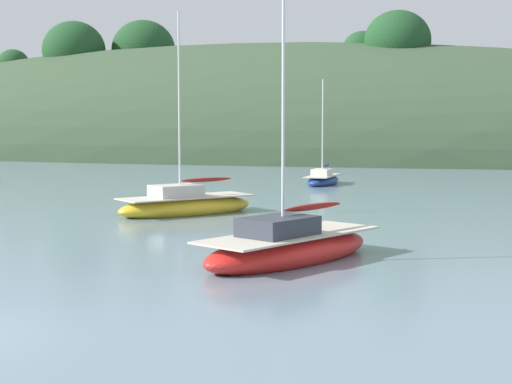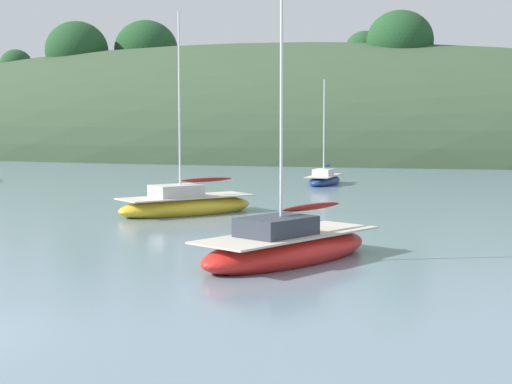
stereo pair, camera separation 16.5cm
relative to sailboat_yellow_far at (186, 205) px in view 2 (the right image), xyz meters
name	(u,v)px [view 2 (the right image)]	position (x,y,z in m)	size (l,w,h in m)	color
far_shoreline_hill	(222,157)	(-21.34, 57.62, -0.28)	(150.00, 36.00, 32.66)	#384C33
sailboat_yellow_far	(186,205)	(0.00, 0.00, 0.00)	(5.96, 6.99, 9.59)	gold
sailboat_red_portside	(324,180)	(1.84, 19.23, -0.07)	(1.82, 5.31, 7.50)	navy
sailboat_cream_ketch	(287,247)	(8.06, -10.18, 0.01)	(5.01, 7.40, 9.88)	red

